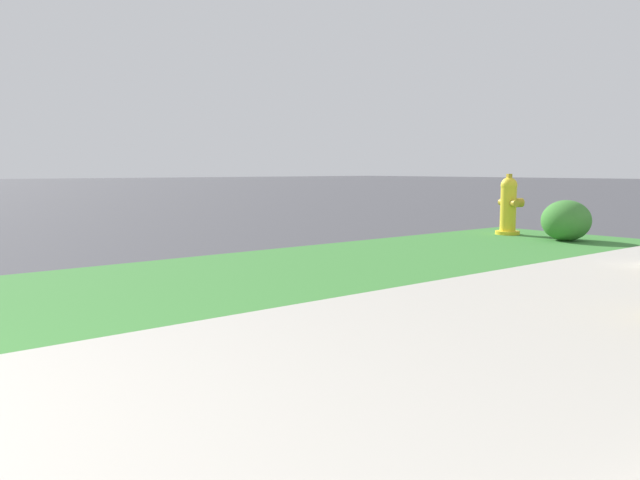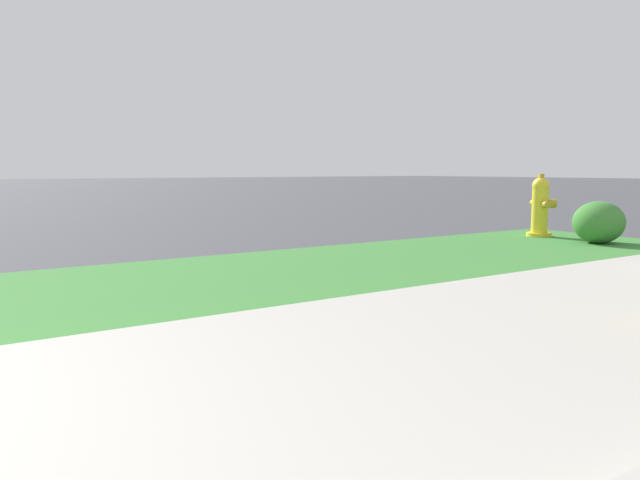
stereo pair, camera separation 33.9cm
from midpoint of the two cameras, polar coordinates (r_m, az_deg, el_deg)
name	(u,v)px [view 1 (the left image)]	position (r m, az deg, el deg)	size (l,w,h in m)	color
fire_hydrant_far_end	(509,205)	(8.52, 15.79, 3.06)	(0.37, 0.39, 0.80)	yellow
shrub_bush_mid_verge	(566,221)	(8.00, 20.47, 1.67)	(0.58, 0.58, 0.49)	#3D7F33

